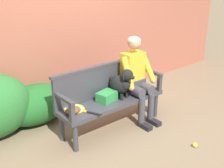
% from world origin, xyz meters
% --- Properties ---
extents(ground_plane, '(40.00, 40.00, 0.00)m').
position_xyz_m(ground_plane, '(0.00, 0.00, 0.00)').
color(ground_plane, '#7A664C').
extents(brick_garden_fence, '(8.00, 0.30, 2.59)m').
position_xyz_m(brick_garden_fence, '(0.00, 1.27, 1.30)').
color(brick_garden_fence, '#9E5642').
rests_on(brick_garden_fence, ground).
extents(hedge_bush_far_right, '(1.10, 0.70, 0.62)m').
position_xyz_m(hedge_bush_far_right, '(-0.82, 0.87, 0.31)').
color(hedge_bush_far_right, '#1E5B23').
rests_on(hedge_bush_far_right, ground).
extents(garden_bench, '(1.69, 0.47, 0.46)m').
position_xyz_m(garden_bench, '(0.00, 0.00, 0.40)').
color(garden_bench, '#38383D').
rests_on(garden_bench, ground).
extents(bench_backrest, '(1.73, 0.06, 0.50)m').
position_xyz_m(bench_backrest, '(0.00, 0.21, 0.72)').
color(bench_backrest, '#38383D').
rests_on(bench_backrest, garden_bench).
extents(bench_armrest_left_end, '(0.06, 0.47, 0.28)m').
position_xyz_m(bench_armrest_left_end, '(-0.80, -0.08, 0.66)').
color(bench_armrest_left_end, '#38383D').
rests_on(bench_armrest_left_end, garden_bench).
extents(bench_armrest_right_end, '(0.06, 0.47, 0.28)m').
position_xyz_m(bench_armrest_right_end, '(0.80, -0.08, 0.66)').
color(bench_armrest_right_end, '#38383D').
rests_on(bench_armrest_right_end, garden_bench).
extents(person_seated, '(0.56, 0.64, 1.33)m').
position_xyz_m(person_seated, '(0.47, -0.01, 0.73)').
color(person_seated, black).
rests_on(person_seated, ground).
extents(dog_on_bench, '(0.28, 0.47, 0.47)m').
position_xyz_m(dog_on_bench, '(0.15, -0.02, 0.70)').
color(dog_on_bench, black).
rests_on(dog_on_bench, garden_bench).
extents(tennis_racket, '(0.39, 0.57, 0.03)m').
position_xyz_m(tennis_racket, '(-0.59, 0.05, 0.47)').
color(tennis_racket, yellow).
rests_on(tennis_racket, garden_bench).
extents(baseball_glove, '(0.23, 0.18, 0.09)m').
position_xyz_m(baseball_glove, '(-0.67, -0.00, 0.51)').
color(baseball_glove, brown).
rests_on(baseball_glove, garden_bench).
extents(sports_bag, '(0.32, 0.26, 0.14)m').
position_xyz_m(sports_bag, '(-0.08, 0.02, 0.53)').
color(sports_bag, '#2D8E42').
rests_on(sports_bag, garden_bench).
extents(tennis_ball, '(0.07, 0.07, 0.07)m').
position_xyz_m(tennis_ball, '(0.54, -1.13, 0.03)').
color(tennis_ball, '#CCDB33').
rests_on(tennis_ball, ground).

